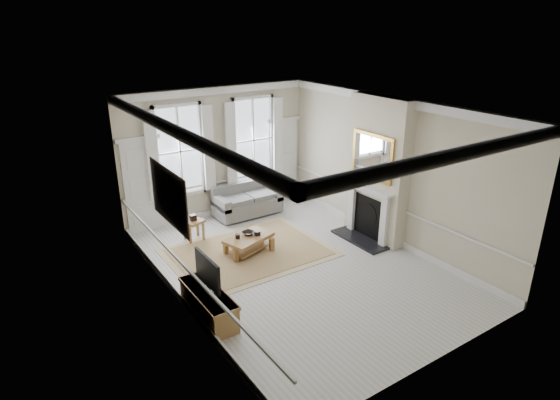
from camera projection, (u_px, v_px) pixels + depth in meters
floor at (296, 266)px, 10.02m from camera, size 7.20×7.20×0.00m
ceiling at (299, 108)px, 8.79m from camera, size 7.20×7.20×0.00m
back_wall at (217, 152)px, 12.20m from camera, size 5.20×0.00×5.20m
left_wall at (175, 221)px, 8.07m from camera, size 0.00×7.20×7.20m
right_wall at (389, 171)px, 10.74m from camera, size 0.00×7.20×7.20m
window_left at (180, 151)px, 11.55m from camera, size 1.26×0.20×2.20m
window_right at (253, 140)px, 12.63m from camera, size 1.26×0.20×2.20m
door_left at (143, 187)px, 11.32m from camera, size 0.90×0.08×2.30m
door_right at (283, 161)px, 13.43m from camera, size 0.90×0.08×2.30m
painting at (169, 196)px, 8.20m from camera, size 0.05×1.66×1.06m
chimney_breast at (378, 170)px, 10.81m from camera, size 0.35×1.70×3.38m
hearth at (359, 239)px, 11.20m from camera, size 0.55×1.50×0.05m
fireplace at (368, 210)px, 11.04m from camera, size 0.21×1.45×1.33m
mirror at (372, 157)px, 10.57m from camera, size 0.06×1.26×1.06m
sofa at (246, 202)px, 12.59m from camera, size 1.78×0.87×0.84m
side_table at (193, 224)px, 11.10m from camera, size 0.53×0.53×0.51m
rug at (249, 252)px, 10.61m from camera, size 3.50×2.60×0.02m
coffee_table at (249, 240)px, 10.50m from camera, size 1.23×0.93×0.41m
ceramic_pot_a at (238, 236)px, 10.36m from camera, size 0.11×0.11×0.11m
ceramic_pot_b at (257, 233)px, 10.51m from camera, size 0.15×0.15×0.11m
bowl at (248, 233)px, 10.56m from camera, size 0.34×0.34×0.07m
tv_stand at (209, 304)px, 8.24m from camera, size 0.47×1.45×0.52m
tv at (208, 271)px, 8.02m from camera, size 0.08×0.90×0.68m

